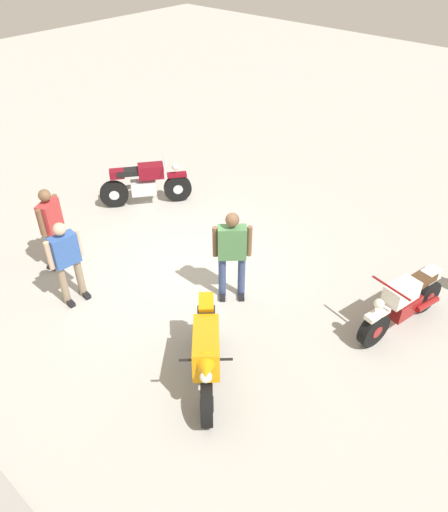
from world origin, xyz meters
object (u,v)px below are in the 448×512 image
motorcycle_cream_vintage (404,303)px  motorcycle_orange_sportbike (207,352)px  motorcycle_maroon_cruiser (145,183)px  person_in_blue_shirt (66,258)px  person_in_green_shirt (232,251)px  person_in_red_shirt (52,224)px

motorcycle_cream_vintage → motorcycle_orange_sportbike: 3.36m
motorcycle_maroon_cruiser → motorcycle_orange_sportbike: bearing=-84.0°
motorcycle_maroon_cruiser → person_in_blue_shirt: (-1.57, 3.05, 0.37)m
person_in_green_shirt → person_in_red_shirt: size_ratio=1.04×
motorcycle_cream_vintage → person_in_red_shirt: size_ratio=1.18×
person_in_red_shirt → person_in_blue_shirt: bearing=131.9°
person_in_green_shirt → person_in_blue_shirt: 2.78m
motorcycle_maroon_cruiser → person_in_blue_shirt: size_ratio=1.09×
motorcycle_cream_vintage → person_in_green_shirt: person_in_green_shirt is taller
motorcycle_cream_vintage → person_in_blue_shirt: 5.60m
person_in_blue_shirt → person_in_red_shirt: person_in_red_shirt is taller
motorcycle_cream_vintage → motorcycle_maroon_cruiser: (6.17, 0.13, 0.03)m
person_in_blue_shirt → motorcycle_maroon_cruiser: bearing=122.7°
motorcycle_cream_vintage → motorcycle_maroon_cruiser: 6.17m
motorcycle_maroon_cruiser → person_in_blue_shirt: bearing=-115.1°
motorcycle_orange_sportbike → person_in_green_shirt: 1.98m
motorcycle_orange_sportbike → person_in_red_shirt: bearing=-135.3°
motorcycle_orange_sportbike → motorcycle_maroon_cruiser: motorcycle_orange_sportbike is taller
motorcycle_maroon_cruiser → motorcycle_cream_vintage: bearing=-51.1°
motorcycle_maroon_cruiser → person_in_green_shirt: person_in_green_shirt is taller
motorcycle_cream_vintage → person_in_blue_shirt: size_ratio=1.23×
motorcycle_orange_sportbike → motorcycle_maroon_cruiser: (4.57, -2.82, -0.07)m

